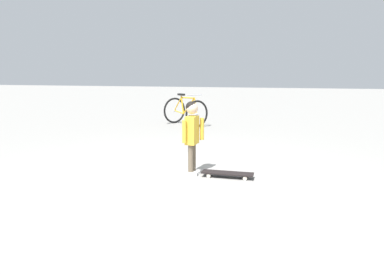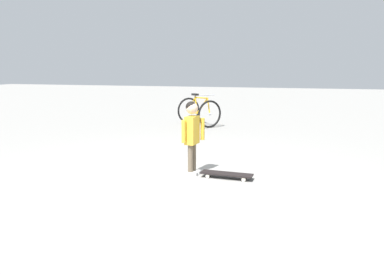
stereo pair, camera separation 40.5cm
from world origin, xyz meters
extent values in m
plane|color=gray|center=(0.00, 0.00, 0.00)|extent=(50.00, 50.00, 0.00)
cylinder|color=brown|center=(0.13, 0.50, 0.24)|extent=(0.08, 0.08, 0.42)
cube|color=white|center=(0.16, 0.49, 0.03)|extent=(0.16, 0.10, 0.05)
cylinder|color=brown|center=(0.12, 0.39, 0.24)|extent=(0.08, 0.08, 0.42)
cube|color=white|center=(0.15, 0.39, 0.03)|extent=(0.16, 0.10, 0.05)
cube|color=gold|center=(0.12, 0.44, 0.65)|extent=(0.17, 0.26, 0.40)
cylinder|color=gold|center=(0.24, 0.58, 0.65)|extent=(0.06, 0.06, 0.32)
cylinder|color=gold|center=(0.04, 0.30, 0.65)|extent=(0.06, 0.06, 0.32)
sphere|color=beige|center=(0.12, 0.44, 0.96)|extent=(0.17, 0.17, 0.17)
sphere|color=black|center=(0.11, 0.44, 0.98)|extent=(0.16, 0.16, 0.16)
cube|color=black|center=(0.65, 0.38, 0.07)|extent=(0.74, 0.22, 0.02)
cube|color=#B7B7BC|center=(0.90, 0.37, 0.05)|extent=(0.03, 0.11, 0.02)
cube|color=#B7B7BC|center=(0.39, 0.39, 0.05)|extent=(0.03, 0.11, 0.02)
cylinder|color=beige|center=(0.91, 0.44, 0.03)|extent=(0.06, 0.03, 0.06)
cylinder|color=beige|center=(0.90, 0.29, 0.03)|extent=(0.06, 0.03, 0.06)
cylinder|color=beige|center=(0.40, 0.46, 0.03)|extent=(0.06, 0.03, 0.06)
cylinder|color=beige|center=(0.39, 0.31, 0.03)|extent=(0.06, 0.03, 0.06)
torus|color=black|center=(-0.66, 4.69, 0.36)|extent=(0.50, 0.57, 0.71)
torus|color=black|center=(-1.43, 5.36, 0.36)|extent=(0.50, 0.57, 0.71)
cylinder|color=#B7B7BC|center=(-0.66, 4.69, 0.36)|extent=(0.08, 0.08, 0.06)
cylinder|color=#B7B7BC|center=(-1.43, 5.36, 0.36)|extent=(0.08, 0.08, 0.06)
cylinder|color=gold|center=(-0.92, 4.92, 0.53)|extent=(0.42, 0.37, 0.48)
cylinder|color=gold|center=(-0.96, 4.95, 0.75)|extent=(0.47, 0.42, 0.06)
cylinder|color=gold|center=(-1.14, 5.11, 0.54)|extent=(0.13, 0.12, 0.48)
cylinder|color=gold|center=(-1.27, 5.22, 0.33)|extent=(0.34, 0.31, 0.08)
cylinder|color=gold|center=(-1.30, 5.25, 0.55)|extent=(0.28, 0.25, 0.40)
cylinder|color=gold|center=(-0.70, 4.72, 0.56)|extent=(0.12, 0.11, 0.41)
cube|color=black|center=(-1.18, 5.15, 0.82)|extent=(0.23, 0.22, 0.05)
cylinder|color=#B7B7BC|center=(-0.74, 4.76, 0.84)|extent=(0.32, 0.36, 0.02)
camera|label=1|loc=(1.23, -4.73, 1.53)|focal=35.20mm
camera|label=2|loc=(1.62, -4.63, 1.53)|focal=35.20mm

